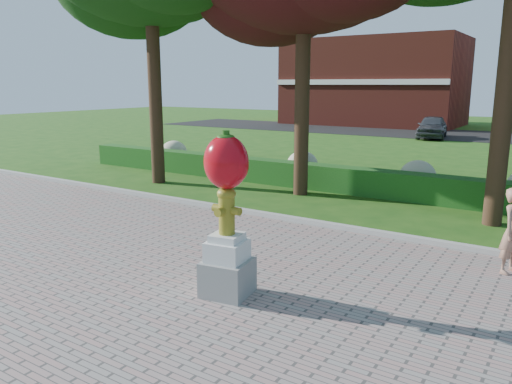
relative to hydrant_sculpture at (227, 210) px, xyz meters
The scene contains 9 objects.
ground 2.07m from the hydrant_sculpture, 114.35° to the left, with size 100.00×100.00×0.00m, color #1E4E13.
walkway 3.04m from the hydrant_sculpture, 103.29° to the right, with size 40.00×14.00×0.04m, color gray.
curb 4.62m from the hydrant_sculpture, 98.08° to the left, with size 40.00×0.18×0.15m, color #ADADA5.
lawn_hedge 8.46m from the hydrant_sculpture, 94.24° to the left, with size 24.00×0.70×0.80m, color #134414.
hydrangea_row 9.41m from the hydrant_sculpture, 90.30° to the left, with size 20.10×1.10×0.99m.
street 29.41m from the hydrant_sculpture, 91.21° to the left, with size 50.00×8.00×0.02m, color black.
building_left 36.99m from the hydrant_sculpture, 106.71° to the left, with size 14.00×8.00×7.00m, color maroon.
hydrant_sculpture is the anchor object (origin of this frame).
parked_car 26.60m from the hydrant_sculpture, 97.39° to the left, with size 1.66×4.13×1.41m, color #3D4044.
Camera 1 is at (5.05, -7.36, 3.31)m, focal length 35.00 mm.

